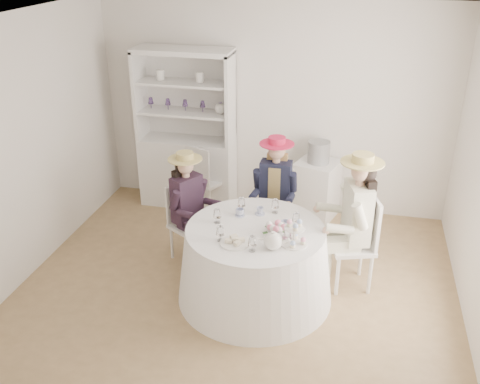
# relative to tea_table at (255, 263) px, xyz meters

# --- Properties ---
(ground) EXTENTS (4.50, 4.50, 0.00)m
(ground) POSITION_rel_tea_table_xyz_m (-0.21, 0.13, -0.39)
(ground) COLOR olive
(ground) RESTS_ON ground
(ceiling) EXTENTS (4.50, 4.50, 0.00)m
(ceiling) POSITION_rel_tea_table_xyz_m (-0.21, 0.13, 2.31)
(ceiling) COLOR white
(ceiling) RESTS_ON wall_back
(wall_back) EXTENTS (4.50, 0.00, 4.50)m
(wall_back) POSITION_rel_tea_table_xyz_m (-0.21, 2.13, 0.96)
(wall_back) COLOR silver
(wall_back) RESTS_ON ground
(wall_front) EXTENTS (4.50, 0.00, 4.50)m
(wall_front) POSITION_rel_tea_table_xyz_m (-0.21, -1.87, 0.96)
(wall_front) COLOR silver
(wall_front) RESTS_ON ground
(wall_left) EXTENTS (0.00, 4.50, 4.50)m
(wall_left) POSITION_rel_tea_table_xyz_m (-2.46, 0.13, 0.96)
(wall_left) COLOR silver
(wall_left) RESTS_ON ground
(tea_table) EXTENTS (1.56, 1.56, 0.78)m
(tea_table) POSITION_rel_tea_table_xyz_m (0.00, 0.00, 0.00)
(tea_table) COLOR white
(tea_table) RESTS_ON ground
(hutch) EXTENTS (1.26, 0.52, 2.10)m
(hutch) POSITION_rel_tea_table_xyz_m (-1.31, 1.89, 0.36)
(hutch) COLOR silver
(hutch) RESTS_ON ground
(side_table) EXTENTS (0.61, 0.61, 0.76)m
(side_table) POSITION_rel_tea_table_xyz_m (0.42, 1.88, -0.01)
(side_table) COLOR silver
(side_table) RESTS_ON ground
(hatbox) EXTENTS (0.30, 0.30, 0.27)m
(hatbox) POSITION_rel_tea_table_xyz_m (0.42, 1.88, 0.51)
(hatbox) COLOR black
(hatbox) RESTS_ON side_table
(guest_left) EXTENTS (0.55, 0.51, 1.29)m
(guest_left) POSITION_rel_tea_table_xyz_m (-0.86, 0.53, 0.34)
(guest_left) COLOR silver
(guest_left) RESTS_ON ground
(guest_mid) EXTENTS (0.49, 0.51, 1.36)m
(guest_mid) POSITION_rel_tea_table_xyz_m (0.02, 1.01, 0.38)
(guest_mid) COLOR silver
(guest_mid) RESTS_ON ground
(guest_right) EXTENTS (0.61, 0.56, 1.48)m
(guest_right) POSITION_rel_tea_table_xyz_m (0.92, 0.41, 0.45)
(guest_right) COLOR silver
(guest_right) RESTS_ON ground
(spare_chair) EXTENTS (0.52, 0.52, 0.96)m
(spare_chair) POSITION_rel_tea_table_xyz_m (-1.01, 1.61, 0.13)
(spare_chair) COLOR silver
(spare_chair) RESTS_ON ground
(teacup_a) EXTENTS (0.12, 0.12, 0.07)m
(teacup_a) POSITION_rel_tea_table_xyz_m (-0.21, 0.23, 0.43)
(teacup_a) COLOR white
(teacup_a) RESTS_ON tea_table
(teacup_b) EXTENTS (0.09, 0.09, 0.07)m
(teacup_b) POSITION_rel_tea_table_xyz_m (-0.02, 0.31, 0.43)
(teacup_b) COLOR white
(teacup_b) RESTS_ON tea_table
(teacup_c) EXTENTS (0.10, 0.10, 0.07)m
(teacup_c) POSITION_rel_tea_table_xyz_m (0.28, 0.07, 0.43)
(teacup_c) COLOR white
(teacup_c) RESTS_ON tea_table
(flower_bowl) EXTENTS (0.26, 0.26, 0.05)m
(flower_bowl) POSITION_rel_tea_table_xyz_m (0.20, 0.01, 0.42)
(flower_bowl) COLOR white
(flower_bowl) RESTS_ON tea_table
(flower_arrangement) EXTENTS (0.17, 0.17, 0.06)m
(flower_arrangement) POSITION_rel_tea_table_xyz_m (0.20, -0.07, 0.47)
(flower_arrangement) COLOR pink
(flower_arrangement) RESTS_ON tea_table
(table_teapot) EXTENTS (0.24, 0.17, 0.18)m
(table_teapot) POSITION_rel_tea_table_xyz_m (0.23, -0.31, 0.47)
(table_teapot) COLOR white
(table_teapot) RESTS_ON tea_table
(sandwich_plate) EXTENTS (0.28, 0.28, 0.06)m
(sandwich_plate) POSITION_rel_tea_table_xyz_m (-0.13, -0.31, 0.41)
(sandwich_plate) COLOR white
(sandwich_plate) RESTS_ON tea_table
(cupcake_stand) EXTENTS (0.25, 0.25, 0.23)m
(cupcake_stand) POSITION_rel_tea_table_xyz_m (0.40, -0.19, 0.48)
(cupcake_stand) COLOR white
(cupcake_stand) RESTS_ON tea_table
(stemware_set) EXTENTS (0.85, 0.85, 0.15)m
(stemware_set) POSITION_rel_tea_table_xyz_m (-0.00, -0.00, 0.47)
(stemware_set) COLOR white
(stemware_set) RESTS_ON tea_table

